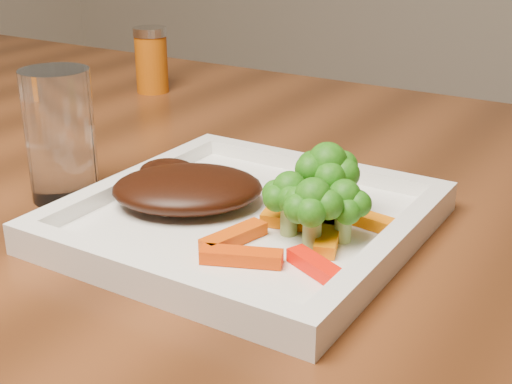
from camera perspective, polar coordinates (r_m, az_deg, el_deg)
The scene contains 15 objects.
plate at distance 0.59m, azimuth -0.82°, elevation -2.58°, with size 0.27×0.27×0.01m, color white.
steak at distance 0.61m, azimuth -5.50°, elevation 0.28°, with size 0.13×0.10×0.03m, color black.
broccoli_0 at distance 0.58m, azimuth 5.69°, elevation 1.22°, with size 0.06×0.06×0.07m, color #245F0F, non-canonical shape.
broccoli_1 at distance 0.54m, azimuth 7.08°, elevation -0.80°, with size 0.05×0.05×0.06m, color #347413, non-canonical shape.
broccoli_2 at distance 0.53m, azimuth 4.56°, elevation -1.53°, with size 0.05×0.05×0.06m, color #257213, non-canonical shape.
broccoli_3 at distance 0.55m, azimuth 2.68°, elevation -0.45°, with size 0.05×0.05×0.06m, color #306611, non-canonical shape.
carrot_0 at distance 0.52m, azimuth -1.17°, elevation -5.18°, with size 0.06×0.02×0.01m, color #DA3A03.
carrot_1 at distance 0.50m, azimuth 4.87°, elevation -5.95°, with size 0.05×0.01×0.01m, color #FF1504.
carrot_2 at distance 0.55m, azimuth -1.79°, elevation -3.59°, with size 0.06×0.02×0.01m, color #D94403.
carrot_3 at distance 0.58m, azimuth 9.83°, elevation -2.50°, with size 0.06×0.01×0.01m, color orange.
carrot_4 at distance 0.64m, azimuth 3.50°, elevation 0.26°, with size 0.05×0.01×0.01m, color #F04303.
carrot_5 at distance 0.55m, azimuth 5.81°, elevation -3.54°, with size 0.06×0.02×0.01m, color orange.
carrot_6 at distance 0.57m, azimuth 3.59°, elevation -2.39°, with size 0.06×0.02×0.01m, color orange.
spice_shaker at distance 1.04m, azimuth -8.37°, elevation 10.40°, with size 0.05×0.05×0.09m, color #AE5009.
drinking_glass at distance 0.67m, azimuth -15.38°, elevation 4.38°, with size 0.06×0.06×0.12m, color white.
Camera 1 is at (0.55, -0.52, 1.01)m, focal length 50.00 mm.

